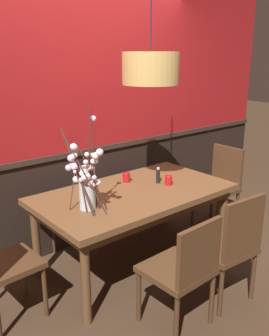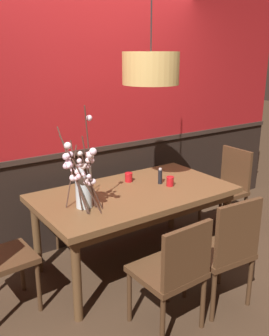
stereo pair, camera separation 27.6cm
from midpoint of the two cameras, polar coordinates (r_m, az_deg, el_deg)
ground_plane at (r=3.71m, az=2.19°, el=-14.37°), size 24.00×24.00×0.00m
back_wall at (r=3.83m, az=-4.33°, el=7.79°), size 5.37×0.14×2.66m
dining_table at (r=3.42m, az=2.32°, el=-4.88°), size 1.78×0.99×0.75m
chair_far_side_right at (r=4.30m, az=-2.57°, el=-2.20°), size 0.44×0.44×0.91m
chair_near_side_left at (r=2.72m, az=8.98°, el=-15.14°), size 0.46×0.45×0.87m
chair_near_side_right at (r=3.03m, az=16.43°, el=-11.69°), size 0.47×0.43×0.93m
chair_head_east_end at (r=4.33m, az=15.90°, el=-2.56°), size 0.40×0.43×0.93m
chair_far_side_left at (r=4.06m, az=-8.95°, el=-3.57°), size 0.45×0.39×0.93m
vase_with_blossoms at (r=2.95m, az=-5.31°, el=-2.03°), size 0.29×0.41×0.83m
candle_holder_nearer_center at (r=3.61m, az=1.29°, el=-1.43°), size 0.08×0.08×0.09m
candle_holder_nearer_edge at (r=3.53m, az=7.69°, el=-2.04°), size 0.07×0.07×0.09m
condiment_bottle at (r=3.57m, az=6.14°, el=-1.30°), size 0.04×0.04×0.15m
pendant_lamp at (r=3.19m, az=5.05°, el=14.89°), size 0.47×0.47×0.97m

